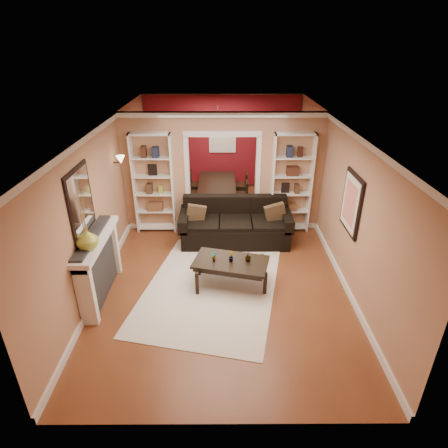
{
  "coord_description": "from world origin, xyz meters",
  "views": [
    {
      "loc": [
        -0.0,
        -6.9,
        4.1
      ],
      "look_at": [
        0.02,
        -0.8,
        1.05
      ],
      "focal_mm": 30.0,
      "sensor_mm": 36.0,
      "label": 1
    }
  ],
  "objects_px": {
    "coffee_table": "(231,273)",
    "bookshelf_right": "(291,184)",
    "sofa": "(235,222)",
    "bookshelf_left": "(154,184)",
    "dining_table": "(218,193)",
    "fireplace": "(101,267)"
  },
  "relations": [
    {
      "from": "sofa",
      "to": "dining_table",
      "type": "height_order",
      "value": "sofa"
    },
    {
      "from": "coffee_table",
      "to": "bookshelf_left",
      "type": "relative_size",
      "value": 0.57
    },
    {
      "from": "bookshelf_left",
      "to": "coffee_table",
      "type": "bearing_deg",
      "value": -52.55
    },
    {
      "from": "bookshelf_right",
      "to": "fireplace",
      "type": "height_order",
      "value": "bookshelf_right"
    },
    {
      "from": "bookshelf_left",
      "to": "dining_table",
      "type": "relative_size",
      "value": 1.29
    },
    {
      "from": "bookshelf_right",
      "to": "dining_table",
      "type": "bearing_deg",
      "value": 136.68
    },
    {
      "from": "sofa",
      "to": "fireplace",
      "type": "height_order",
      "value": "fireplace"
    },
    {
      "from": "sofa",
      "to": "bookshelf_right",
      "type": "relative_size",
      "value": 1.06
    },
    {
      "from": "sofa",
      "to": "coffee_table",
      "type": "relative_size",
      "value": 1.84
    },
    {
      "from": "fireplace",
      "to": "bookshelf_left",
      "type": "bearing_deg",
      "value": 77.95
    },
    {
      "from": "bookshelf_right",
      "to": "fireplace",
      "type": "bearing_deg",
      "value": -145.2
    },
    {
      "from": "fireplace",
      "to": "dining_table",
      "type": "height_order",
      "value": "fireplace"
    },
    {
      "from": "coffee_table",
      "to": "dining_table",
      "type": "relative_size",
      "value": 0.74
    },
    {
      "from": "sofa",
      "to": "bookshelf_right",
      "type": "distance_m",
      "value": 1.55
    },
    {
      "from": "bookshelf_right",
      "to": "dining_table",
      "type": "distance_m",
      "value": 2.44
    },
    {
      "from": "bookshelf_left",
      "to": "dining_table",
      "type": "distance_m",
      "value": 2.29
    },
    {
      "from": "sofa",
      "to": "dining_table",
      "type": "distance_m",
      "value": 2.19
    },
    {
      "from": "bookshelf_left",
      "to": "dining_table",
      "type": "bearing_deg",
      "value": 47.52
    },
    {
      "from": "bookshelf_right",
      "to": "fireplace",
      "type": "xyz_separation_m",
      "value": [
        -3.64,
        -2.53,
        -0.57
      ]
    },
    {
      "from": "coffee_table",
      "to": "bookshelf_right",
      "type": "bearing_deg",
      "value": 71.64
    },
    {
      "from": "fireplace",
      "to": "dining_table",
      "type": "relative_size",
      "value": 0.96
    },
    {
      "from": "bookshelf_right",
      "to": "dining_table",
      "type": "height_order",
      "value": "bookshelf_right"
    }
  ]
}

